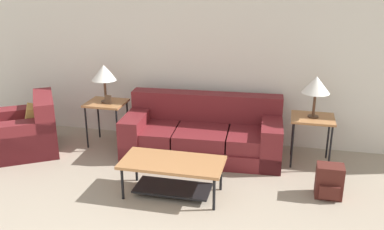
% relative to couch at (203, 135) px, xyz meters
% --- Properties ---
extents(wall_back, '(8.97, 0.06, 2.60)m').
position_rel_couch_xyz_m(wall_back, '(0.15, 0.59, 1.01)').
color(wall_back, silver).
rests_on(wall_back, ground_plane).
extents(couch, '(2.22, 1.06, 0.82)m').
position_rel_couch_xyz_m(couch, '(0.00, 0.00, 0.00)').
color(couch, maroon).
rests_on(couch, ground_plane).
extents(armchair, '(1.27, 1.28, 0.80)m').
position_rel_couch_xyz_m(armchair, '(-2.49, -0.47, -0.00)').
color(armchair, maroon).
rests_on(armchair, ground_plane).
extents(coffee_table, '(1.18, 0.58, 0.43)m').
position_rel_couch_xyz_m(coffee_table, '(-0.11, -1.21, 0.02)').
color(coffee_table, '#A87042').
rests_on(coffee_table, ground_plane).
extents(side_table_left, '(0.56, 0.49, 0.66)m').
position_rel_couch_xyz_m(side_table_left, '(-1.46, 0.04, 0.29)').
color(side_table_left, '#A87042').
rests_on(side_table_left, ground_plane).
extents(side_table_right, '(0.56, 0.49, 0.66)m').
position_rel_couch_xyz_m(side_table_right, '(1.47, 0.04, 0.29)').
color(side_table_right, '#A87042').
rests_on(side_table_right, ground_plane).
extents(table_lamp_left, '(0.36, 0.36, 0.55)m').
position_rel_couch_xyz_m(table_lamp_left, '(-1.46, 0.04, 0.80)').
color(table_lamp_left, '#472D1E').
rests_on(table_lamp_left, side_table_left).
extents(table_lamp_right, '(0.36, 0.36, 0.55)m').
position_rel_couch_xyz_m(table_lamp_right, '(1.47, 0.04, 0.80)').
color(table_lamp_right, '#472D1E').
rests_on(table_lamp_right, side_table_right).
extents(backpack, '(0.30, 0.30, 0.40)m').
position_rel_couch_xyz_m(backpack, '(1.66, -0.85, -0.10)').
color(backpack, '#4C1E19').
rests_on(backpack, ground_plane).
extents(picture_frame, '(0.10, 0.04, 0.13)m').
position_rel_couch_xyz_m(picture_frame, '(-1.40, -0.03, 0.43)').
color(picture_frame, '#4C3828').
rests_on(picture_frame, side_table_left).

